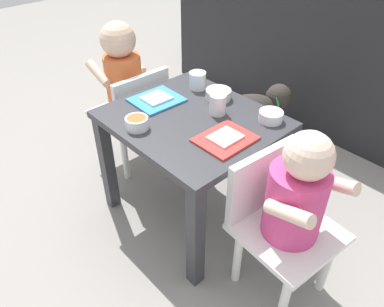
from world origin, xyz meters
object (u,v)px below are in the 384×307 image
veggie_bowl_near (137,123)px  cereal_bowl_right_side (218,94)px  dog (250,111)px  water_cup_right (218,105)px  seated_child_right (292,200)px  dining_table (192,137)px  food_tray_left (157,99)px  cereal_bowl_left_side (271,116)px  water_cup_left (198,81)px  food_tray_right (225,139)px  seated_child_left (125,83)px

veggie_bowl_near → cereal_bowl_right_side: veggie_bowl_near is taller
dog → water_cup_right: (0.20, -0.45, 0.29)m
seated_child_right → veggie_bowl_near: size_ratio=8.11×
dining_table → dog: 0.59m
dining_table → seated_child_right: 0.45m
dining_table → food_tray_left: bearing=-174.2°
cereal_bowl_left_side → cereal_bowl_right_side: bearing=-175.3°
veggie_bowl_near → seated_child_right: bearing=17.0°
seated_child_right → water_cup_right: bearing=165.3°
water_cup_right → cereal_bowl_left_side: size_ratio=0.88×
water_cup_left → cereal_bowl_left_side: water_cup_left is taller
food_tray_right → cereal_bowl_left_side: 0.20m
dog → veggie_bowl_near: veggie_bowl_near is taller
seated_child_left → water_cup_left: bearing=25.4°
dog → food_tray_left: 0.61m
seated_child_left → dog: bearing=61.2°
seated_child_left → food_tray_left: size_ratio=3.75×
food_tray_right → water_cup_left: water_cup_left is taller
seated_child_right → veggie_bowl_near: bearing=-163.0°
dog → food_tray_right: food_tray_right is taller
food_tray_left → seated_child_right: bearing=-0.5°
food_tray_left → water_cup_right: (0.22, 0.10, 0.03)m
veggie_bowl_near → cereal_bowl_left_side: bearing=53.4°
water_cup_right → cereal_bowl_right_side: bearing=132.7°
food_tray_left → water_cup_left: bearing=81.4°
water_cup_left → cereal_bowl_left_side: 0.35m
food_tray_right → water_cup_left: size_ratio=2.65×
dining_table → seated_child_left: (-0.45, 0.02, 0.05)m
seated_child_right → water_cup_left: size_ratio=9.30×
food_tray_left → water_cup_right: water_cup_right is taller
veggie_bowl_near → food_tray_right: bearing=33.5°
dining_table → veggie_bowl_near: size_ratio=7.46×
food_tray_left → veggie_bowl_near: 0.19m
water_cup_left → cereal_bowl_right_side: bearing=-0.9°
seated_child_right → food_tray_left: seated_child_right is taller
water_cup_right → seated_child_right: bearing=-14.7°
cereal_bowl_left_side → food_tray_right: bearing=-96.6°
dog → cereal_bowl_right_side: 0.48m
dining_table → water_cup_right: bearing=63.5°
dog → water_cup_right: size_ratio=6.20×
water_cup_right → cereal_bowl_right_side: (-0.07, 0.08, -0.01)m
cereal_bowl_right_side → dog: bearing=109.4°
water_cup_right → dog: bearing=114.3°
food_tray_right → water_cup_right: bearing=142.8°
seated_child_right → cereal_bowl_right_side: 0.52m
veggie_bowl_near → cereal_bowl_left_side: (0.27, 0.36, -0.00)m
cereal_bowl_left_side → water_cup_left: bearing=-177.2°
food_tray_left → veggie_bowl_near: (0.10, -0.16, 0.02)m
seated_child_left → cereal_bowl_left_side: seated_child_left is taller
dog → seated_child_left: bearing=-118.8°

